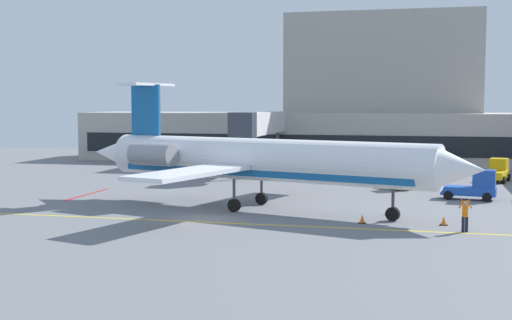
{
  "coord_description": "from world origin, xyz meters",
  "views": [
    {
      "loc": [
        13.66,
        -42.28,
        7.59
      ],
      "look_at": [
        0.85,
        10.75,
        3.0
      ],
      "focal_mm": 48.1,
      "sensor_mm": 36.0,
      "label": 1
    }
  ],
  "objects_px": {
    "baggage_tug": "(497,171)",
    "belt_loader": "(396,180)",
    "fuel_tank": "(373,160)",
    "marshaller": "(465,215)",
    "pushback_tractor": "(475,186)",
    "regional_jet": "(257,160)"
  },
  "relations": [
    {
      "from": "baggage_tug",
      "to": "belt_loader",
      "type": "relative_size",
      "value": 1.01
    },
    {
      "from": "belt_loader",
      "to": "fuel_tank",
      "type": "height_order",
      "value": "fuel_tank"
    },
    {
      "from": "fuel_tank",
      "to": "marshaller",
      "type": "distance_m",
      "value": 35.26
    },
    {
      "from": "pushback_tractor",
      "to": "fuel_tank",
      "type": "bearing_deg",
      "value": 114.57
    },
    {
      "from": "regional_jet",
      "to": "fuel_tank",
      "type": "xyz_separation_m",
      "value": [
        6.22,
        28.72,
        -2.22
      ]
    },
    {
      "from": "regional_jet",
      "to": "fuel_tank",
      "type": "distance_m",
      "value": 29.47
    },
    {
      "from": "pushback_tractor",
      "to": "marshaller",
      "type": "xyz_separation_m",
      "value": [
        -1.55,
        -14.09,
        -0.04
      ]
    },
    {
      "from": "baggage_tug",
      "to": "fuel_tank",
      "type": "height_order",
      "value": "fuel_tank"
    },
    {
      "from": "belt_loader",
      "to": "fuel_tank",
      "type": "distance_m",
      "value": 15.16
    },
    {
      "from": "belt_loader",
      "to": "marshaller",
      "type": "height_order",
      "value": "marshaller"
    },
    {
      "from": "fuel_tank",
      "to": "belt_loader",
      "type": "bearing_deg",
      "value": -78.23
    },
    {
      "from": "baggage_tug",
      "to": "fuel_tank",
      "type": "distance_m",
      "value": 14.03
    },
    {
      "from": "belt_loader",
      "to": "fuel_tank",
      "type": "xyz_separation_m",
      "value": [
        -3.09,
        14.83,
        0.47
      ]
    },
    {
      "from": "regional_jet",
      "to": "baggage_tug",
      "type": "distance_m",
      "value": 28.92
    },
    {
      "from": "regional_jet",
      "to": "pushback_tractor",
      "type": "xyz_separation_m",
      "value": [
        15.51,
        8.42,
        -2.45
      ]
    },
    {
      "from": "marshaller",
      "to": "baggage_tug",
      "type": "bearing_deg",
      "value": 80.57
    },
    {
      "from": "pushback_tractor",
      "to": "fuel_tank",
      "type": "distance_m",
      "value": 22.33
    },
    {
      "from": "regional_jet",
      "to": "baggage_tug",
      "type": "relative_size",
      "value": 7.18
    },
    {
      "from": "fuel_tank",
      "to": "regional_jet",
      "type": "bearing_deg",
      "value": -102.22
    },
    {
      "from": "baggage_tug",
      "to": "belt_loader",
      "type": "height_order",
      "value": "baggage_tug"
    },
    {
      "from": "fuel_tank",
      "to": "marshaller",
      "type": "height_order",
      "value": "fuel_tank"
    },
    {
      "from": "regional_jet",
      "to": "belt_loader",
      "type": "distance_m",
      "value": 16.94
    }
  ]
}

